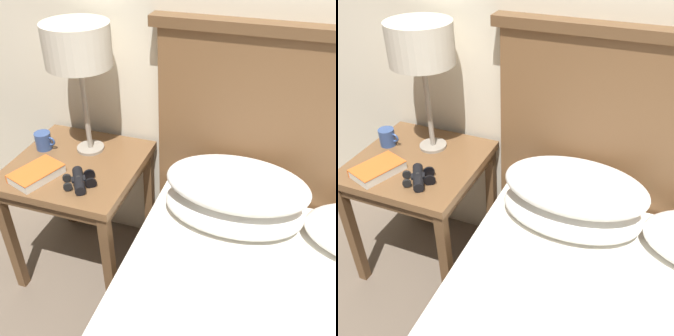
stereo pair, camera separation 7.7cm
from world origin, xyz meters
The scene contains 6 objects.
wall_back centered at (0.00, 0.96, 1.30)m, with size 8.00×0.06×2.60m.
nightstand centered at (-0.72, 0.62, 0.56)m, with size 0.58×0.58×0.64m.
table_lamp centered at (-0.71, 0.74, 1.14)m, with size 0.28×0.28×0.59m.
book_on_nightstand centered at (-0.82, 0.46, 0.66)m, with size 0.20×0.25×0.04m.
binoculars_pair centered at (-0.62, 0.47, 0.67)m, with size 0.16×0.16×0.05m.
coffee_mug centered at (-0.92, 0.68, 0.69)m, with size 0.10×0.08×0.08m.
Camera 1 is at (0.15, -0.67, 1.65)m, focal length 42.00 mm.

